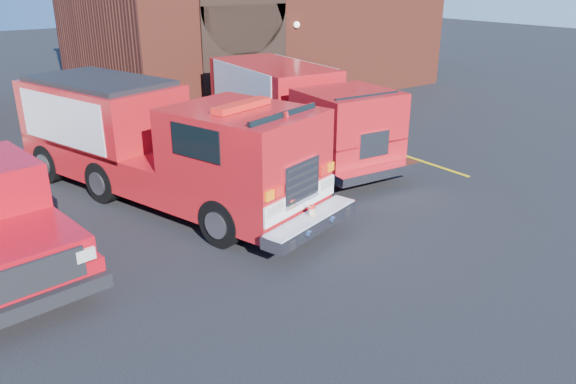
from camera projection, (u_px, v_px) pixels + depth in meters
ground at (254, 233)px, 11.76m from camera, size 100.00×100.00×0.00m
parking_stripe_near at (426, 162)px, 16.07m from camera, size 0.12×3.00×0.01m
parking_stripe_mid at (355, 139)px, 18.33m from camera, size 0.12×3.00×0.01m
parking_stripe_far at (299, 121)px, 20.58m from camera, size 0.12×3.00×0.01m
fire_engine at (159, 142)px, 13.09m from camera, size 4.80×9.03×2.68m
secondary_truck at (295, 108)px, 16.57m from camera, size 2.99×7.79×2.47m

